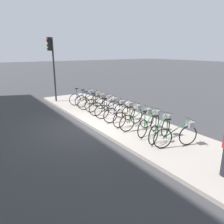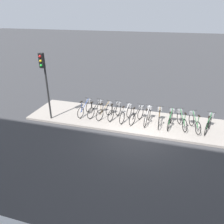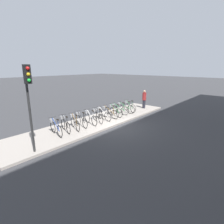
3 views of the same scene
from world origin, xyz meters
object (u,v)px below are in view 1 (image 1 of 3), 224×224
Objects in this scene: parked_bicycle_10 at (161,128)px; parked_bicycle_11 at (178,134)px; parked_bicycle_0 at (84,97)px; parked_bicycle_2 at (94,101)px; parked_bicycle_4 at (107,106)px; parked_bicycle_9 at (150,122)px; parked_bicycle_5 at (113,109)px; traffic_light at (51,56)px; parked_bicycle_3 at (101,103)px; parked_bicycle_1 at (91,99)px; parked_bicycle_7 at (130,115)px; parked_bicycle_6 at (121,112)px; parked_bicycle_8 at (139,119)px.

parked_bicycle_11 is (0.73, 0.04, 0.00)m from parked_bicycle_10.
parked_bicycle_0 is 1.28m from parked_bicycle_2.
parked_bicycle_10 is at bearing -0.33° from parked_bicycle_2.
parked_bicycle_4 is 1.03× the size of parked_bicycle_9.
parked_bicycle_0 is at bearing 178.89° from parked_bicycle_5.
parked_bicycle_11 is 9.03m from traffic_light.
parked_bicycle_9 is 1.00× the size of parked_bicycle_10.
parked_bicycle_5 is at bearing -5.90° from parked_bicycle_3.
parked_bicycle_2 is at bearing 179.27° from parked_bicycle_5.
parked_bicycle_1 is 2.50m from parked_bicycle_5.
parked_bicycle_4 is at bearing 177.11° from parked_bicycle_5.
parked_bicycle_4 is 1.02× the size of parked_bicycle_11.
parked_bicycle_4 is 0.64m from parked_bicycle_5.
parked_bicycle_5 is 1.21m from parked_bicycle_7.
parked_bicycle_9 and parked_bicycle_10 have the same top height.
parked_bicycle_2 and parked_bicycle_6 have the same top height.
parked_bicycle_1 is 0.41× the size of traffic_light.
parked_bicycle_0 is 1.01× the size of parked_bicycle_4.
parked_bicycle_1 is 4.31m from parked_bicycle_8.
parked_bicycle_5 is at bearing -2.89° from parked_bicycle_4.
parked_bicycle_2 is at bearing 179.67° from parked_bicycle_10.
parked_bicycle_11 is at bearing 3.06° from parked_bicycle_10.
parked_bicycle_11 is (6.92, -0.03, 0.00)m from parked_bicycle_0.
parked_bicycle_5 and parked_bicycle_8 have the same top height.
parked_bicycle_2 and parked_bicycle_11 have the same top height.
parked_bicycle_10 is at bearing -0.97° from parked_bicycle_7.
parked_bicycle_9 is 7.73m from traffic_light.
parked_bicycle_4 is at bearing 179.55° from parked_bicycle_8.
parked_bicycle_0 is at bearing 179.71° from parked_bicycle_6.
parked_bicycle_8 and parked_bicycle_10 have the same top height.
parked_bicycle_10 is at bearing -1.44° from parked_bicycle_1.
parked_bicycle_9 is (1.81, 0.04, 0.00)m from parked_bicycle_6.
parked_bicycle_11 is at bearing 0.53° from parked_bicycle_5.
parked_bicycle_11 is at bearing -2.12° from parked_bicycle_9.
parked_bicycle_4 and parked_bicycle_8 have the same top height.
parked_bicycle_5 is 3.76m from parked_bicycle_11.
parked_bicycle_11 is (6.25, -0.10, 0.00)m from parked_bicycle_1.
parked_bicycle_3 is 0.98× the size of parked_bicycle_6.
parked_bicycle_6 is (0.57, 0.04, 0.00)m from parked_bicycle_5.
parked_bicycle_2 is 4.28m from parked_bicycle_9.
parked_bicycle_7 is at bearing -0.45° from parked_bicycle_0.
parked_bicycle_6 is 1.04× the size of parked_bicycle_9.
parked_bicycle_6 is at bearing 178.56° from parked_bicycle_7.
parked_bicycle_0 is 1.00× the size of parked_bicycle_8.
parked_bicycle_8 is 7.19m from traffic_light.
parked_bicycle_0 and parked_bicycle_8 have the same top height.
parked_bicycle_11 is at bearing -0.14° from parked_bicycle_6.
parked_bicycle_6 is (3.74, -0.02, 0.00)m from parked_bicycle_0.
parked_bicycle_0 is 4.98m from parked_bicycle_8.
parked_bicycle_8 is at bearing 9.72° from traffic_light.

